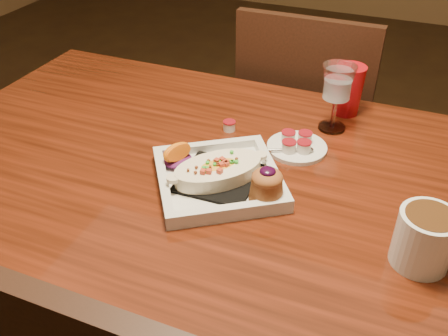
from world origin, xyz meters
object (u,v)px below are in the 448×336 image
at_px(plate, 224,176).
at_px(coffee_mug, 427,238).
at_px(chair_far, 306,133).
at_px(goblet, 338,86).
at_px(saucer, 296,146).
at_px(table, 238,215).
at_px(red_tumbler, 348,90).

height_order(plate, coffee_mug, coffee_mug).
distance_m(chair_far, goblet, 0.52).
height_order(goblet, saucer, goblet).
height_order(table, goblet, goblet).
bearing_deg(goblet, chair_far, 110.57).
bearing_deg(coffee_mug, plate, 175.89).
distance_m(chair_far, coffee_mug, 0.87).
relative_size(plate, saucer, 2.48).
bearing_deg(coffee_mug, saucer, 144.39).
bearing_deg(table, plate, -119.62).
distance_m(table, chair_far, 0.65).
xyz_separation_m(coffee_mug, saucer, (-0.29, 0.25, -0.04)).
bearing_deg(saucer, red_tumbler, 72.54).
xyz_separation_m(plate, coffee_mug, (0.38, -0.07, 0.03)).
distance_m(table, plate, 0.13).
height_order(plate, goblet, goblet).
xyz_separation_m(chair_far, saucer, (0.08, -0.48, 0.25)).
relative_size(chair_far, coffee_mug, 6.84).
height_order(plate, red_tumbler, red_tumbler).
bearing_deg(goblet, table, -115.81).
bearing_deg(chair_far, coffee_mug, 116.48).
xyz_separation_m(plate, goblet, (0.15, 0.31, 0.09)).
height_order(goblet, red_tumbler, goblet).
relative_size(table, coffee_mug, 11.03).
xyz_separation_m(goblet, red_tumbler, (0.01, 0.09, -0.05)).
relative_size(table, goblet, 9.33).
height_order(table, plate, plate).
relative_size(coffee_mug, red_tumbler, 1.09).
distance_m(chair_far, saucer, 0.55).
bearing_deg(saucer, goblet, 66.40).
bearing_deg(plate, red_tumbler, 33.21).
bearing_deg(coffee_mug, red_tumbler, 120.98).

